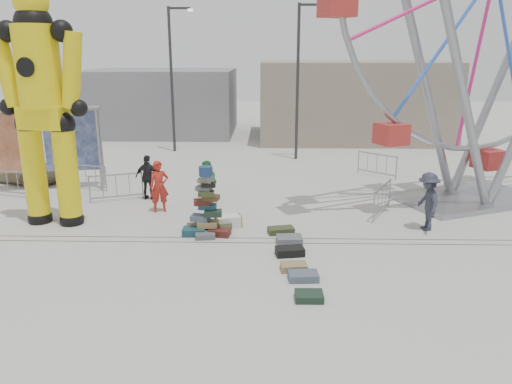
{
  "coord_description": "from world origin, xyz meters",
  "views": [
    {
      "loc": [
        1.46,
        -13.69,
        5.7
      ],
      "look_at": [
        1.08,
        2.15,
        1.19
      ],
      "focal_mm": 35.0,
      "sensor_mm": 36.0,
      "label": 1
    }
  ],
  "objects_px": {
    "ferris_wheel": "(491,3)",
    "pedestrian_green": "(208,183)",
    "pedestrian_grey": "(428,202)",
    "banner_scaffold": "(41,129)",
    "lamp_post_right": "(300,74)",
    "steamer_trunk": "(228,222)",
    "parked_suv": "(22,169)",
    "barricade_wheel_front": "(382,200)",
    "lamp_post_left": "(173,73)",
    "barricade_wheel_back": "(377,165)",
    "pedestrian_red": "(159,186)",
    "barricade_dummy_a": "(18,184)",
    "suitcase_tower": "(207,215)",
    "barricade_dummy_c": "(116,187)",
    "crash_test_dummy": "(42,100)",
    "barricade_dummy_b": "(86,177)",
    "pedestrian_black": "(148,177)"
  },
  "relations": [
    {
      "from": "barricade_dummy_b",
      "to": "barricade_wheel_back",
      "type": "height_order",
      "value": "same"
    },
    {
      "from": "barricade_wheel_back",
      "to": "pedestrian_grey",
      "type": "distance_m",
      "value": 7.23
    },
    {
      "from": "lamp_post_left",
      "to": "barricade_dummy_b",
      "type": "bearing_deg",
      "value": -105.43
    },
    {
      "from": "banner_scaffold",
      "to": "barricade_wheel_back",
      "type": "relative_size",
      "value": 2.42
    },
    {
      "from": "barricade_dummy_b",
      "to": "parked_suv",
      "type": "height_order",
      "value": "parked_suv"
    },
    {
      "from": "pedestrian_grey",
      "to": "banner_scaffold",
      "type": "bearing_deg",
      "value": -111.59
    },
    {
      "from": "barricade_dummy_b",
      "to": "pedestrian_green",
      "type": "xyz_separation_m",
      "value": [
        5.43,
        -2.0,
        0.29
      ]
    },
    {
      "from": "barricade_dummy_b",
      "to": "pedestrian_green",
      "type": "height_order",
      "value": "pedestrian_green"
    },
    {
      "from": "barricade_dummy_b",
      "to": "barricade_wheel_front",
      "type": "distance_m",
      "value": 12.2
    },
    {
      "from": "pedestrian_green",
      "to": "parked_suv",
      "type": "distance_m",
      "value": 9.42
    },
    {
      "from": "barricade_dummy_b",
      "to": "pedestrian_red",
      "type": "relative_size",
      "value": 1.06
    },
    {
      "from": "barricade_dummy_a",
      "to": "barricade_dummy_b",
      "type": "bearing_deg",
      "value": 42.9
    },
    {
      "from": "parked_suv",
      "to": "barricade_dummy_c",
      "type": "bearing_deg",
      "value": -99.71
    },
    {
      "from": "barricade_dummy_c",
      "to": "pedestrian_red",
      "type": "relative_size",
      "value": 1.06
    },
    {
      "from": "lamp_post_right",
      "to": "pedestrian_black",
      "type": "distance_m",
      "value": 10.67
    },
    {
      "from": "pedestrian_red",
      "to": "pedestrian_green",
      "type": "relative_size",
      "value": 1.12
    },
    {
      "from": "ferris_wheel",
      "to": "pedestrian_green",
      "type": "bearing_deg",
      "value": 160.97
    },
    {
      "from": "banner_scaffold",
      "to": "lamp_post_right",
      "type": "bearing_deg",
      "value": 19.41
    },
    {
      "from": "pedestrian_grey",
      "to": "crash_test_dummy",
      "type": "bearing_deg",
      "value": -95.99
    },
    {
      "from": "lamp_post_right",
      "to": "lamp_post_left",
      "type": "bearing_deg",
      "value": 164.05
    },
    {
      "from": "barricade_dummy_c",
      "to": "pedestrian_green",
      "type": "height_order",
      "value": "pedestrian_green"
    },
    {
      "from": "lamp_post_right",
      "to": "steamer_trunk",
      "type": "xyz_separation_m",
      "value": [
        -2.94,
        -11.01,
        -4.29
      ]
    },
    {
      "from": "parked_suv",
      "to": "barricade_wheel_front",
      "type": "bearing_deg",
      "value": -86.28
    },
    {
      "from": "suitcase_tower",
      "to": "ferris_wheel",
      "type": "relative_size",
      "value": 0.15
    },
    {
      "from": "pedestrian_grey",
      "to": "suitcase_tower",
      "type": "bearing_deg",
      "value": -90.13
    },
    {
      "from": "steamer_trunk",
      "to": "barricade_dummy_c",
      "type": "relative_size",
      "value": 0.42
    },
    {
      "from": "lamp_post_right",
      "to": "barricade_dummy_c",
      "type": "bearing_deg",
      "value": -133.08
    },
    {
      "from": "lamp_post_right",
      "to": "crash_test_dummy",
      "type": "bearing_deg",
      "value": -129.64
    },
    {
      "from": "lamp_post_right",
      "to": "pedestrian_black",
      "type": "bearing_deg",
      "value": -129.01
    },
    {
      "from": "suitcase_tower",
      "to": "parked_suv",
      "type": "height_order",
      "value": "suitcase_tower"
    },
    {
      "from": "crash_test_dummy",
      "to": "pedestrian_grey",
      "type": "relative_size",
      "value": 4.1
    },
    {
      "from": "steamer_trunk",
      "to": "pedestrian_black",
      "type": "distance_m",
      "value": 4.71
    },
    {
      "from": "banner_scaffold",
      "to": "suitcase_tower",
      "type": "bearing_deg",
      "value": -45.83
    },
    {
      "from": "pedestrian_red",
      "to": "lamp_post_right",
      "type": "bearing_deg",
      "value": 40.68
    },
    {
      "from": "banner_scaffold",
      "to": "barricade_wheel_back",
      "type": "height_order",
      "value": "banner_scaffold"
    },
    {
      "from": "crash_test_dummy",
      "to": "pedestrian_green",
      "type": "height_order",
      "value": "crash_test_dummy"
    },
    {
      "from": "barricade_dummy_a",
      "to": "lamp_post_left",
      "type": "bearing_deg",
      "value": 79.06
    },
    {
      "from": "banner_scaffold",
      "to": "parked_suv",
      "type": "distance_m",
      "value": 3.06
    },
    {
      "from": "suitcase_tower",
      "to": "steamer_trunk",
      "type": "xyz_separation_m",
      "value": [
        0.63,
        0.58,
        -0.43
      ]
    },
    {
      "from": "barricade_dummy_c",
      "to": "barricade_wheel_front",
      "type": "distance_m",
      "value": 10.11
    },
    {
      "from": "barricade_dummy_c",
      "to": "barricade_wheel_back",
      "type": "relative_size",
      "value": 1.0
    },
    {
      "from": "pedestrian_red",
      "to": "lamp_post_left",
      "type": "bearing_deg",
      "value": 78.63
    },
    {
      "from": "steamer_trunk",
      "to": "barricade_dummy_b",
      "type": "height_order",
      "value": "barricade_dummy_b"
    },
    {
      "from": "barricade_wheel_front",
      "to": "lamp_post_left",
      "type": "bearing_deg",
      "value": 67.16
    },
    {
      "from": "barricade_dummy_a",
      "to": "barricade_dummy_c",
      "type": "height_order",
      "value": "same"
    },
    {
      "from": "suitcase_tower",
      "to": "parked_suv",
      "type": "bearing_deg",
      "value": 147.05
    },
    {
      "from": "lamp_post_left",
      "to": "crash_test_dummy",
      "type": "relative_size",
      "value": 1.01
    },
    {
      "from": "lamp_post_right",
      "to": "pedestrian_green",
      "type": "relative_size",
      "value": 4.73
    },
    {
      "from": "lamp_post_right",
      "to": "suitcase_tower",
      "type": "distance_m",
      "value": 12.72
    },
    {
      "from": "pedestrian_green",
      "to": "ferris_wheel",
      "type": "bearing_deg",
      "value": 31.11
    }
  ]
}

